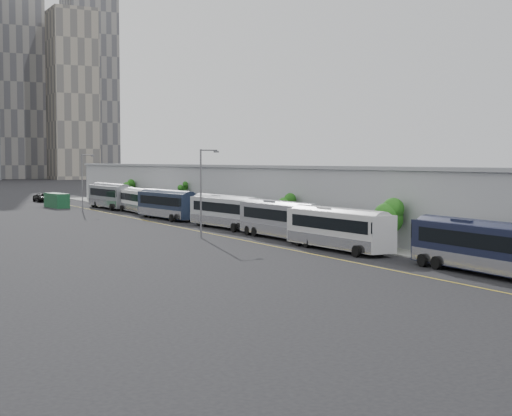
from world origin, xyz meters
TOP-DOWN VIEW (x-y plane):
  - sidewalk at (9.00, 55.00)m, footprint 10.00×170.00m
  - lane_line at (-1.50, 55.00)m, footprint 0.12×160.00m
  - depot at (12.99, 55.00)m, footprint 12.45×160.40m
  - bus_1 at (2.75, 19.71)m, footprint 2.92×12.53m
  - bus_2 at (1.76, 35.83)m, footprint 3.06×12.58m
  - bus_3 at (2.48, 47.09)m, footprint 2.85×12.79m
  - bus_4 at (2.68, 60.25)m, footprint 3.55×13.01m
  - bus_5 at (1.79, 76.38)m, footprint 3.80×13.31m
  - bus_6 at (2.52, 91.21)m, footprint 3.04×12.48m
  - bus_7 at (1.89, 102.09)m, footprint 3.30×13.93m
  - tree_1 at (5.45, 33.84)m, footprint 2.69×2.69m
  - tree_2 at (5.89, 52.09)m, footprint 1.83×1.83m
  - tree_3 at (6.25, 82.07)m, footprint 1.11×1.11m
  - tree_4 at (5.95, 104.95)m, footprint 1.71×1.71m
  - street_lamp_near at (-4.06, 51.44)m, footprint 2.04×0.22m
  - street_lamp_far at (-3.73, 97.33)m, footprint 2.04×0.22m
  - shipping_container at (-5.06, 109.08)m, footprint 2.79×6.89m
  - suv at (-3.13, 128.03)m, footprint 2.95×5.94m

SIDE VIEW (x-z plane):
  - lane_line at x=-1.50m, z-range 0.00..0.02m
  - sidewalk at x=9.00m, z-range 0.00..0.12m
  - suv at x=-3.13m, z-range 0.00..1.62m
  - shipping_container at x=-5.06m, z-range 0.00..2.37m
  - bus_6 at x=2.52m, z-range -0.28..3.34m
  - bus_1 at x=2.75m, z-range -0.28..3.36m
  - bus_2 at x=1.76m, z-range -0.29..3.37m
  - bus_3 at x=2.48m, z-range -0.29..3.43m
  - bus_4 at x=2.68m, z-range -0.29..3.46m
  - bus_5 at x=1.79m, z-range -0.30..3.54m
  - bus_7 at x=1.89m, z-range -0.31..3.73m
  - tree_2 at x=5.89m, z-range 1.04..4.98m
  - tree_1 at x=5.45m, z-range 0.89..5.37m
  - tree_4 at x=5.95m, z-range 1.25..5.54m
  - depot at x=12.99m, z-range -0.09..7.11m
  - tree_3 at x=6.25m, z-range 1.43..5.71m
  - street_lamp_far at x=-3.73m, z-range 0.69..9.37m
  - street_lamp_near at x=-4.06m, z-range 0.69..9.54m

